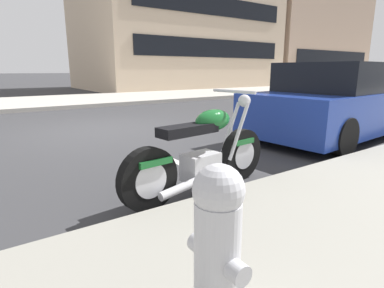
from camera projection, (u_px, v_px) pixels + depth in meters
ground_plane at (105, 130)px, 7.07m from camera, size 260.00×260.00×0.00m
sidewalk_far_curb at (256, 91)px, 19.25m from camera, size 120.00×5.00×0.14m
parking_stall_stripe at (209, 176)px, 4.01m from camera, size 0.12×2.20×0.01m
parked_motorcycle at (202, 155)px, 3.40m from camera, size 2.01×0.63×1.11m
parked_car_far_down_curb at (336, 103)px, 6.23m from camera, size 4.17×2.08×1.47m
car_opposite_curb at (376, 80)px, 20.86m from camera, size 4.27×2.02×1.37m
fire_hydrant at (217, 241)px, 1.45m from camera, size 0.24×0.36×0.80m
townhouse_far_uphill at (175, 3)px, 22.64m from camera, size 13.26×9.41×12.04m
townhouse_mid_block at (290, 27)px, 30.34m from camera, size 12.11×9.87×10.78m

